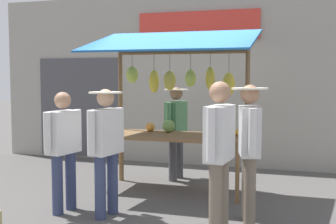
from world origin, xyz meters
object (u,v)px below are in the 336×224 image
at_px(market_stall, 175,91).
at_px(vendor_with_sunhat, 176,126).
at_px(shopper_with_ponytail, 63,144).
at_px(shopper_in_striped_shirt, 106,142).
at_px(shopper_in_grey_tee, 249,142).
at_px(shopper_with_shopping_bag, 219,147).

xyz_separation_m(market_stall, vendor_with_sunhat, (0.19, -0.69, -0.61)).
xyz_separation_m(shopper_with_ponytail, shopper_in_striped_shirt, (-0.61, -0.00, 0.05)).
distance_m(market_stall, vendor_with_sunhat, 0.94).
bearing_deg(shopper_with_ponytail, shopper_in_grey_tee, -73.04).
relative_size(vendor_with_sunhat, shopper_in_striped_shirt, 0.98).
bearing_deg(vendor_with_sunhat, shopper_with_shopping_bag, 34.62).
bearing_deg(market_stall, shopper_in_striped_shirt, 73.29).
bearing_deg(shopper_with_ponytail, market_stall, -24.70).
height_order(market_stall, shopper_with_shopping_bag, market_stall).
xyz_separation_m(shopper_with_shopping_bag, shopper_in_grey_tee, (-0.26, -0.54, -0.01)).
bearing_deg(shopper_in_grey_tee, shopper_with_ponytail, 83.09).
xyz_separation_m(vendor_with_sunhat, shopper_with_ponytail, (0.87, 2.21, -0.03)).
relative_size(shopper_with_ponytail, shopper_in_grey_tee, 0.94).
bearing_deg(shopper_with_shopping_bag, market_stall, 35.58).
height_order(shopper_in_grey_tee, shopper_in_striped_shirt, shopper_in_grey_tee).
height_order(shopper_with_shopping_bag, shopper_with_ponytail, shopper_with_shopping_bag).
bearing_deg(market_stall, shopper_with_ponytail, 55.04).
relative_size(market_stall, shopper_in_striped_shirt, 1.55).
bearing_deg(vendor_with_sunhat, shopper_with_ponytail, -13.33).
bearing_deg(shopper_with_shopping_bag, vendor_with_sunhat, 31.81).
height_order(shopper_with_ponytail, shopper_in_grey_tee, shopper_in_grey_tee).
bearing_deg(shopper_in_grey_tee, shopper_in_striped_shirt, 85.34).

